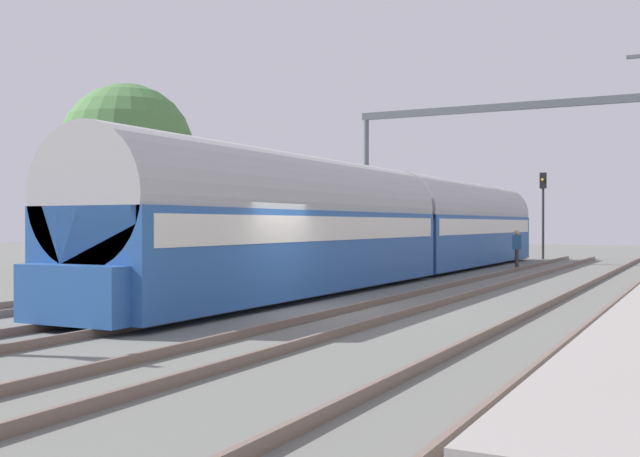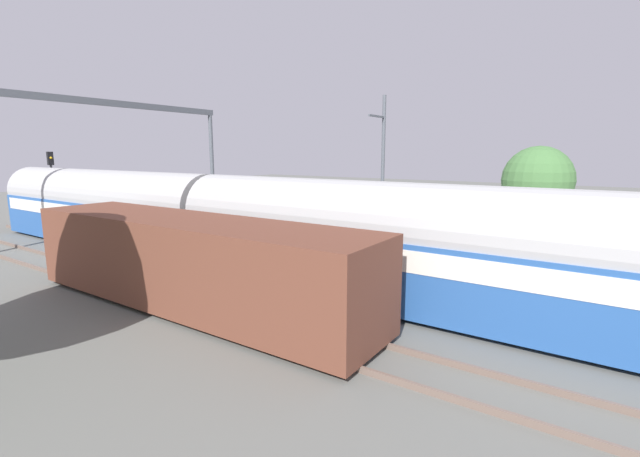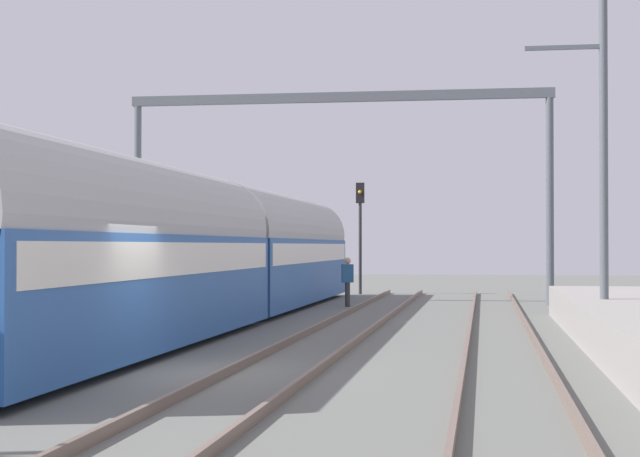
% 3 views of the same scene
% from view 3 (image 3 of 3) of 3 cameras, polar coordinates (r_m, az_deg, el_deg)
% --- Properties ---
extents(ground, '(120.00, 120.00, 0.00)m').
position_cam_3_polar(ground, '(18.16, -8.51, -7.71)').
color(ground, slate).
extents(track_west, '(1.52, 60.00, 0.16)m').
position_cam_3_polar(track_west, '(18.81, -14.14, -7.22)').
color(track_west, '#6D5A4F').
rests_on(track_west, ground).
extents(track_east, '(1.52, 60.00, 0.16)m').
position_cam_3_polar(track_east, '(17.68, -2.52, -7.65)').
color(track_east, '#6D5A4F').
rests_on(track_east, ground).
extents(track_far_east, '(1.52, 60.00, 0.16)m').
position_cam_3_polar(track_far_east, '(17.35, 10.10, -7.77)').
color(track_far_east, '#6D5A4F').
rests_on(track_far_east, ground).
extents(passenger_train, '(2.93, 32.85, 3.82)m').
position_cam_3_polar(passenger_train, '(29.29, -5.58, -1.27)').
color(passenger_train, '#28569E').
rests_on(passenger_train, ground).
extents(freight_car, '(2.80, 13.00, 2.70)m').
position_cam_3_polar(freight_car, '(27.43, -15.10, -2.31)').
color(freight_car, brown).
rests_on(freight_car, ground).
extents(person_crossing, '(0.45, 0.34, 1.73)m').
position_cam_3_polar(person_crossing, '(36.95, 1.50, -2.66)').
color(person_crossing, '#383838').
rests_on(person_crossing, ground).
extents(railway_signal_far, '(0.36, 0.30, 4.92)m').
position_cam_3_polar(railway_signal_far, '(46.44, 2.19, 0.32)').
color(railway_signal_far, '#2D2D33').
rests_on(railway_signal_far, ground).
extents(catenary_gantry, '(15.90, 0.28, 7.86)m').
position_cam_3_polar(catenary_gantry, '(39.36, 0.95, 4.50)').
color(catenary_gantry, '#545A62').
rests_on(catenary_gantry, ground).
extents(catenary_pole_east_mid, '(1.90, 0.20, 8.00)m').
position_cam_3_polar(catenary_pole_east_mid, '(25.45, 14.99, 3.61)').
color(catenary_pole_east_mid, '#545A62').
rests_on(catenary_pole_east_mid, ground).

